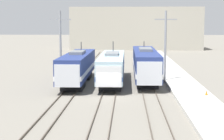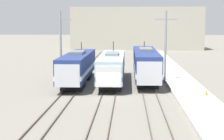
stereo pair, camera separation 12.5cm
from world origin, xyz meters
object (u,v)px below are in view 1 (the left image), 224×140
locomotive_center (112,68)px  catenary_tower_left (60,44)px  locomotive_far_right (145,64)px  catenary_tower_right (165,45)px  locomotive_far_left (77,67)px  traffic_cone (206,93)px

locomotive_center → catenary_tower_left: catenary_tower_left is taller
locomotive_center → locomotive_far_right: 4.99m
locomotive_far_right → catenary_tower_right: size_ratio=2.12×
locomotive_far_right → locomotive_far_left: bearing=-163.1°
locomotive_far_left → catenary_tower_left: bearing=150.0°
locomotive_far_right → locomotive_center: bearing=-152.3°
locomotive_far_left → catenary_tower_right: 11.73m
catenary_tower_right → traffic_cone: bearing=-72.5°
locomotive_far_left → locomotive_center: 4.43m
locomotive_center → catenary_tower_right: size_ratio=1.88×
catenary_tower_right → traffic_cone: size_ratio=18.16×
locomotive_far_left → locomotive_center: locomotive_center is taller
locomotive_far_left → locomotive_far_right: size_ratio=0.88×
locomotive_far_left → traffic_cone: bearing=-31.6°
locomotive_far_right → traffic_cone: 13.09m
catenary_tower_left → catenary_tower_right: same height
locomotive_center → traffic_cone: bearing=-42.6°
locomotive_far_left → catenary_tower_right: (11.31, 1.37, 2.82)m
locomotive_far_left → catenary_tower_left: (-2.36, 1.37, 2.82)m
locomotive_center → traffic_cone: locomotive_center is taller
locomotive_far_left → locomotive_far_right: locomotive_far_left is taller
catenary_tower_right → traffic_cone: 11.67m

